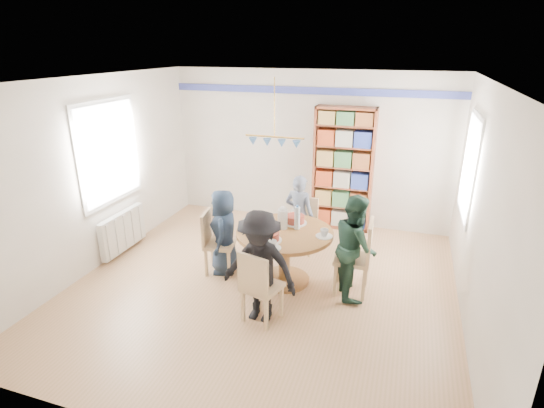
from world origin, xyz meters
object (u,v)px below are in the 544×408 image
at_px(chair_far, 304,222).
at_px(person_left, 224,232).
at_px(person_far, 299,215).
at_px(chair_near, 258,285).
at_px(chair_left, 214,239).
at_px(chair_right, 359,254).
at_px(radiator, 123,231).
at_px(dining_table, 285,244).
at_px(person_right, 355,246).
at_px(person_near, 260,267).
at_px(bookshelf, 343,171).

xyz_separation_m(chair_far, person_left, (-0.91, -1.03, 0.15)).
bearing_deg(person_far, person_left, 56.56).
height_order(chair_far, chair_near, chair_near).
height_order(chair_near, person_left, person_left).
xyz_separation_m(chair_left, chair_right, (2.01, 0.07, 0.06)).
relative_size(radiator, dining_table, 0.77).
distance_m(person_right, person_near, 1.31).
bearing_deg(radiator, person_near, -20.50).
distance_m(chair_left, person_near, 1.33).
relative_size(person_far, bookshelf, 0.59).
relative_size(dining_table, person_right, 0.95).
bearing_deg(bookshelf, chair_near, -97.98).
relative_size(person_left, person_near, 0.89).
height_order(radiator, chair_near, chair_near).
bearing_deg(chair_right, dining_table, -178.77).
xyz_separation_m(chair_far, person_right, (0.92, -1.05, 0.21)).
bearing_deg(person_right, chair_near, 116.29).
xyz_separation_m(radiator, person_near, (2.62, -0.98, 0.34)).
height_order(dining_table, bookshelf, bookshelf).
bearing_deg(person_far, chair_right, 149.16).
xyz_separation_m(dining_table, chair_left, (-1.02, -0.05, -0.05)).
bearing_deg(radiator, person_left, -2.22).
bearing_deg(chair_right, chair_left, -178.00).
bearing_deg(chair_near, bookshelf, 82.02).
height_order(chair_left, person_left, person_left).
bearing_deg(chair_left, person_left, 19.54).
distance_m(person_far, person_near, 1.82).
distance_m(dining_table, person_near, 0.92).
xyz_separation_m(chair_left, bookshelf, (1.44, 2.16, 0.55)).
distance_m(radiator, bookshelf, 3.75).
xyz_separation_m(dining_table, person_near, (-0.02, -0.92, 0.13)).
distance_m(person_left, person_right, 1.83).
height_order(person_right, person_far, person_right).
xyz_separation_m(dining_table, person_left, (-0.89, -0.00, 0.06)).
relative_size(chair_right, person_right, 0.74).
bearing_deg(person_near, radiator, 163.33).
xyz_separation_m(chair_left, chair_near, (1.00, -0.94, 0.00)).
height_order(radiator, person_left, person_left).
bearing_deg(chair_left, person_right, 0.69).
relative_size(chair_left, chair_right, 0.90).
height_order(chair_near, person_near, person_near).
relative_size(chair_left, person_near, 0.66).
bearing_deg(bookshelf, chair_left, -123.67).
relative_size(chair_left, person_left, 0.74).
bearing_deg(radiator, bookshelf, 33.64).
relative_size(dining_table, chair_left, 1.42).
relative_size(chair_right, bookshelf, 0.48).
height_order(dining_table, chair_near, chair_near).
bearing_deg(chair_far, person_far, -114.84).
xyz_separation_m(radiator, dining_table, (2.65, -0.07, 0.21)).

